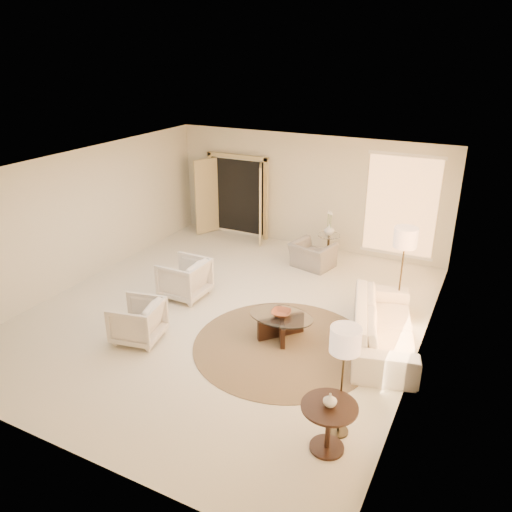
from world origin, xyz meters
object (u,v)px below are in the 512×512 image
at_px(coffee_table, 281,323).
at_px(end_vase, 330,400).
at_px(accent_chair, 313,251).
at_px(side_table, 328,244).
at_px(armchair_right, 137,319).
at_px(bowl, 281,313).
at_px(floor_lamp_far, 345,345).
at_px(floor_lamp_near, 405,242).
at_px(sofa, 384,325).
at_px(end_table, 329,420).
at_px(side_vase, 329,230).
at_px(armchair_left, 184,277).

relative_size(coffee_table, end_vase, 7.04).
height_order(accent_chair, side_table, accent_chair).
bearing_deg(armchair_right, end_vase, 63.95).
bearing_deg(bowl, floor_lamp_far, -47.78).
distance_m(accent_chair, floor_lamp_near, 2.84).
relative_size(sofa, coffee_table, 2.00).
bearing_deg(end_table, accent_chair, 112.78).
relative_size(end_table, side_table, 1.17).
height_order(end_table, floor_lamp_far, floor_lamp_far).
height_order(coffee_table, end_vase, end_vase).
xyz_separation_m(end_table, side_vase, (-2.04, 5.89, 0.27)).
relative_size(armchair_left, floor_lamp_near, 0.50).
distance_m(armchair_right, side_table, 5.21).
relative_size(armchair_right, bowl, 2.33).
bearing_deg(armchair_right, sofa, 102.98).
height_order(accent_chair, coffee_table, accent_chair).
relative_size(side_table, floor_lamp_far, 0.38).
distance_m(floor_lamp_near, bowl, 2.58).
relative_size(sofa, armchair_right, 3.16).
bearing_deg(floor_lamp_far, end_vase, -96.10).
distance_m(side_table, floor_lamp_near, 3.12).
bearing_deg(side_vase, coffee_table, -83.34).
distance_m(end_table, floor_lamp_near, 3.99).
height_order(armchair_left, floor_lamp_near, floor_lamp_near).
bearing_deg(floor_lamp_near, side_vase, 135.71).
height_order(sofa, armchair_left, armchair_left).
distance_m(floor_lamp_far, end_vase, 0.69).
bearing_deg(armchair_right, bowl, 107.24).
height_order(armchair_left, coffee_table, armchair_left).
bearing_deg(accent_chair, sofa, 144.86).
bearing_deg(side_vase, side_table, 75.96).
relative_size(accent_chair, side_table, 1.50).
bearing_deg(floor_lamp_near, end_table, -90.55).
height_order(armchair_left, floor_lamp_far, floor_lamp_far).
relative_size(floor_lamp_near, end_vase, 9.71).
height_order(end_table, side_vase, side_vase).
relative_size(armchair_left, armchair_right, 1.09).
height_order(accent_chair, bowl, accent_chair).
bearing_deg(side_vase, floor_lamp_near, -44.29).
height_order(sofa, end_vase, end_vase).
relative_size(sofa, end_vase, 14.08).
xyz_separation_m(armchair_right, floor_lamp_far, (3.81, -0.62, 0.95)).
relative_size(accent_chair, bowl, 2.63).
xyz_separation_m(end_vase, side_vase, (-2.04, 5.89, -0.02)).
distance_m(side_table, side_vase, 0.36).
height_order(armchair_left, armchair_right, armchair_left).
xyz_separation_m(armchair_right, bowl, (2.16, 1.19, 0.06)).
bearing_deg(armchair_left, floor_lamp_near, 106.93).
relative_size(side_table, end_vase, 3.34).
bearing_deg(accent_chair, floor_lamp_near, 161.68).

